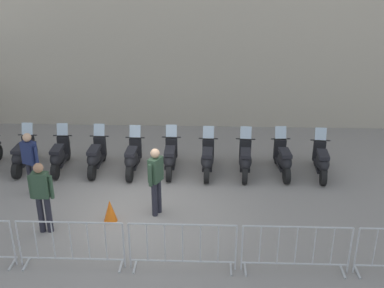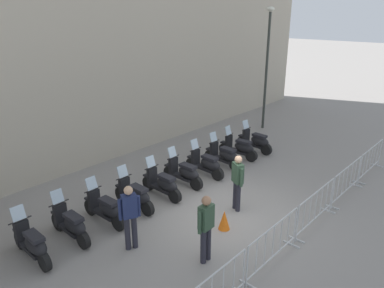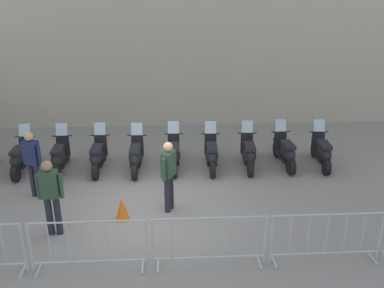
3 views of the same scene
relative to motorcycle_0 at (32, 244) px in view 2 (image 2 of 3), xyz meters
name	(u,v)px [view 2 (image 2 of 3)]	position (x,y,z in m)	size (l,w,h in m)	color
ground_plane	(227,213)	(4.57, -2.59, -0.45)	(120.00, 120.00, 0.00)	gray
motorcycle_0	(32,244)	(0.00, 0.00, 0.00)	(0.59, 1.72, 1.24)	black
motorcycle_1	(71,224)	(1.07, -0.03, 0.00)	(0.59, 1.72, 1.24)	black
motorcycle_2	(106,209)	(2.13, -0.14, 0.00)	(0.56, 1.73, 1.24)	black
motorcycle_3	(135,195)	(3.19, -0.25, 0.00)	(0.60, 1.72, 1.24)	black
motorcycle_4	(163,184)	(4.24, -0.42, 0.00)	(0.60, 1.72, 1.24)	black
motorcycle_5	(184,173)	(5.31, -0.46, 0.00)	(0.57, 1.73, 1.24)	black
motorcycle_6	(206,164)	(6.36, -0.62, 0.00)	(0.60, 1.72, 1.24)	black
motorcycle_7	(224,156)	(7.42, -0.72, 0.00)	(0.63, 1.72, 1.24)	black
motorcycle_8	(240,148)	(8.49, -0.78, 0.00)	(0.56, 1.72, 1.24)	black
motorcycle_9	(256,141)	(9.54, -0.95, 0.00)	(0.64, 1.72, 1.24)	black
barrier_segment_2	(273,245)	(3.23, -4.63, 0.07)	(2.16, 0.63, 1.07)	#B2B5B7
barrier_segment_3	(315,208)	(5.48, -4.85, 0.07)	(2.16, 0.63, 1.07)	#B2B5B7
barrier_segment_4	(347,181)	(7.72, -5.07, 0.07)	(2.16, 0.63, 1.07)	#B2B5B7
barrier_segment_5	(371,161)	(9.96, -5.29, 0.07)	(2.16, 0.63, 1.07)	#B2B5B7
street_lamp	(267,58)	(12.65, 0.26, 2.99)	(0.36, 0.36, 5.69)	#2D332D
officer_near_row_end	(237,180)	(4.94, -2.69, 0.53)	(0.38, 0.48, 1.73)	#23232D
officer_mid_plaza	(206,225)	(2.41, -3.31, 0.53)	(0.55, 0.25, 1.73)	#23232D
officer_by_barriers	(130,214)	(1.72, -1.54, 0.53)	(0.49, 0.37, 1.73)	#23232D
traffic_cone	(224,220)	(3.83, -2.95, -0.18)	(0.32, 0.32, 0.55)	orange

